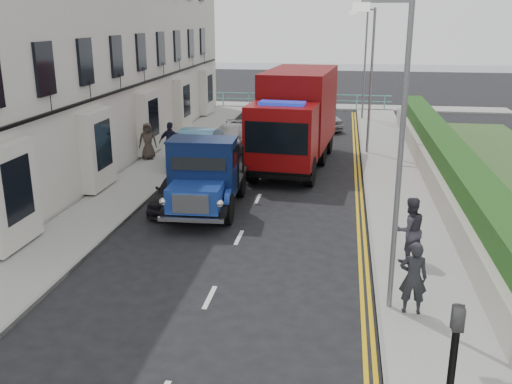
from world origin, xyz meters
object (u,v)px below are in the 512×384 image
at_px(red_lorry, 296,116).
at_px(pedestrian_east_near, 413,278).
at_px(lamp_far, 363,58).
at_px(parked_car_front, 180,190).
at_px(lamp_near, 396,143).
at_px(bedford_lorry, 204,180).
at_px(lamp_mid, 369,73).

bearing_deg(red_lorry, pedestrian_east_near, -69.07).
xyz_separation_m(lamp_far, pedestrian_east_near, (0.59, -26.21, -3.02)).
bearing_deg(parked_car_front, lamp_near, -43.44).
xyz_separation_m(bedford_lorry, parked_car_front, (-1.02, 0.54, -0.57)).
height_order(lamp_near, lamp_mid, same).
bearing_deg(lamp_mid, bedford_lorry, -120.02).
distance_m(lamp_mid, lamp_far, 10.00).
height_order(red_lorry, pedestrian_east_near, red_lorry).
bearing_deg(lamp_far, pedestrian_east_near, -88.72).
distance_m(red_lorry, parked_car_front, 7.80).
bearing_deg(lamp_far, red_lorry, -104.36).
bearing_deg(lamp_near, pedestrian_east_near, -20.07).
height_order(red_lorry, parked_car_front, red_lorry).
distance_m(lamp_mid, bedford_lorry, 11.83).
bearing_deg(lamp_near, bedford_lorry, 133.61).
bearing_deg(bedford_lorry, parked_car_front, 149.91).
height_order(lamp_far, pedestrian_east_near, lamp_far).
bearing_deg(red_lorry, parked_car_front, -112.45).
distance_m(lamp_near, bedford_lorry, 8.79).
distance_m(lamp_mid, pedestrian_east_near, 16.50).
bearing_deg(pedestrian_east_near, lamp_mid, -87.24).
xyz_separation_m(lamp_mid, red_lorry, (-3.24, -2.66, -1.72)).
distance_m(bedford_lorry, pedestrian_east_near, 8.91).
xyz_separation_m(bedford_lorry, red_lorry, (2.51, 7.30, 1.06)).
relative_size(lamp_mid, parked_car_front, 1.84).
bearing_deg(bedford_lorry, pedestrian_east_near, -47.08).
distance_m(lamp_near, lamp_far, 26.00).
xyz_separation_m(lamp_mid, bedford_lorry, (-5.75, -9.96, -2.78)).
bearing_deg(parked_car_front, lamp_far, 71.46).
xyz_separation_m(lamp_mid, pedestrian_east_near, (0.59, -16.21, -3.02)).
xyz_separation_m(lamp_near, lamp_mid, (0.00, 16.00, 0.00)).
bearing_deg(parked_car_front, lamp_mid, 54.98).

